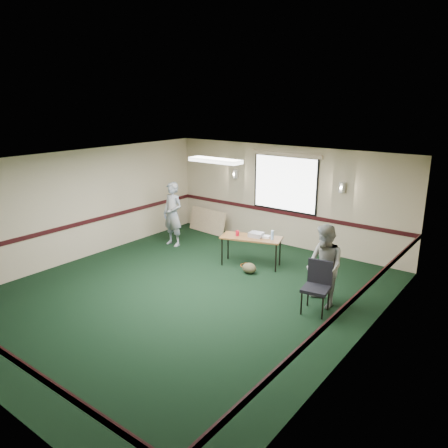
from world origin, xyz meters
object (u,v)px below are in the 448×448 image
Objects in this scene: conference_chair at (318,282)px; person_left at (173,214)px; projector at (256,235)px; person_right at (325,266)px; folding_table at (251,239)px.

person_left is at bearing 157.27° from conference_chair.
conference_chair reaches higher than projector.
projector is at bearing -169.72° from person_right.
person_right is at bearing -31.00° from projector.
conference_chair is at bearing -54.00° from person_right.
person_right is at bearing -8.22° from person_left.
person_left is (-2.63, -0.10, 0.10)m from projector.
folding_table is 2.55m from person_left.
folding_table is 1.58× the size of conference_chair.
folding_table is 2.45m from person_right.
person_right is (2.27, -0.90, 0.14)m from folding_table.
conference_chair is at bearing -11.41° from person_left.
projector is at bearing 26.44° from folding_table.
person_right is at bearing 82.47° from conference_chair.
conference_chair reaches higher than folding_table.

